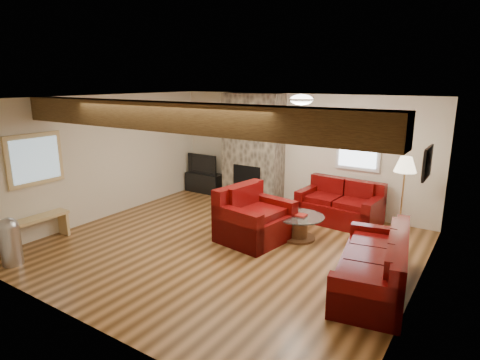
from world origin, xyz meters
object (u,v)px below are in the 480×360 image
(floor_lamp, at_px, (405,169))
(coffee_table, at_px, (299,227))
(television, at_px, (204,164))
(armchair_red, at_px, (255,215))
(tv_cabinet, at_px, (205,183))
(sofa_three, at_px, (373,261))
(loveseat, at_px, (339,202))

(floor_lamp, bearing_deg, coffee_table, -144.89)
(coffee_table, bearing_deg, floor_lamp, 35.11)
(television, relative_size, floor_lamp, 0.58)
(armchair_red, relative_size, tv_cabinet, 1.20)
(coffee_table, relative_size, tv_cabinet, 0.92)
(sofa_three, relative_size, coffee_table, 2.27)
(sofa_three, distance_m, coffee_table, 1.91)
(floor_lamp, bearing_deg, sofa_three, -87.59)
(coffee_table, height_order, television, television)
(armchair_red, bearing_deg, television, 62.35)
(tv_cabinet, bearing_deg, loveseat, -4.71)
(coffee_table, bearing_deg, television, 155.30)
(sofa_three, height_order, loveseat, loveseat)
(television, bearing_deg, armchair_red, -36.43)
(sofa_three, relative_size, floor_lamp, 1.36)
(floor_lamp, bearing_deg, armchair_red, -144.52)
(armchair_red, relative_size, floor_lamp, 0.78)
(armchair_red, bearing_deg, coffee_table, -44.88)
(loveseat, xyz_separation_m, floor_lamp, (1.20, -0.19, 0.86))
(armchair_red, distance_m, floor_lamp, 2.73)
(armchair_red, height_order, television, television)
(television, distance_m, floor_lamp, 4.90)
(tv_cabinet, bearing_deg, coffee_table, -24.70)
(sofa_three, xyz_separation_m, loveseat, (-1.29, 2.29, 0.02))
(coffee_table, distance_m, tv_cabinet, 3.68)
(loveseat, relative_size, floor_lamp, 1.05)
(loveseat, distance_m, television, 3.67)
(sofa_three, relative_size, loveseat, 1.29)
(coffee_table, xyz_separation_m, television, (-3.35, 1.54, 0.52))
(television, height_order, floor_lamp, floor_lamp)
(coffee_table, distance_m, television, 3.72)
(armchair_red, bearing_deg, tv_cabinet, 62.35)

